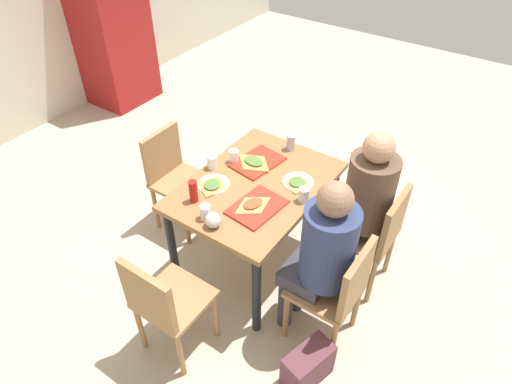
{
  "coord_description": "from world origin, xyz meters",
  "views": [
    {
      "loc": [
        -1.99,
        -1.36,
        2.71
      ],
      "look_at": [
        0.0,
        0.0,
        0.69
      ],
      "focal_mm": 31.64,
      "sensor_mm": 36.0,
      "label": 1
    }
  ],
  "objects": [
    {
      "name": "ground_plane",
      "position": [
        0.0,
        0.0,
        -0.01
      ],
      "size": [
        10.0,
        10.0,
        0.02
      ],
      "primitive_type": "cube",
      "color": "#B7A893"
    },
    {
      "name": "main_table",
      "position": [
        0.0,
        0.0,
        0.67
      ],
      "size": [
        1.16,
        0.84,
        0.77
      ],
      "color": "olive",
      "rests_on": "ground_plane"
    },
    {
      "name": "chair_near_left",
      "position": [
        -0.29,
        -0.8,
        0.51
      ],
      "size": [
        0.4,
        0.4,
        0.86
      ],
      "color": "#9E7247",
      "rests_on": "ground_plane"
    },
    {
      "name": "chair_near_right",
      "position": [
        0.29,
        -0.8,
        0.51
      ],
      "size": [
        0.4,
        0.4,
        0.86
      ],
      "color": "#9E7247",
      "rests_on": "ground_plane"
    },
    {
      "name": "chair_far_side",
      "position": [
        0.0,
        0.8,
        0.51
      ],
      "size": [
        0.4,
        0.4,
        0.86
      ],
      "color": "#9E7247",
      "rests_on": "ground_plane"
    },
    {
      "name": "chair_left_end",
      "position": [
        -0.96,
        0.0,
        0.51
      ],
      "size": [
        0.4,
        0.4,
        0.86
      ],
      "color": "#9E7247",
      "rests_on": "ground_plane"
    },
    {
      "name": "person_in_red",
      "position": [
        -0.29,
        -0.66,
        0.75
      ],
      "size": [
        0.32,
        0.42,
        1.27
      ],
      "color": "#383842",
      "rests_on": "ground_plane"
    },
    {
      "name": "person_in_brown_jacket",
      "position": [
        0.29,
        -0.66,
        0.75
      ],
      "size": [
        0.32,
        0.42,
        1.27
      ],
      "color": "#383842",
      "rests_on": "ground_plane"
    },
    {
      "name": "tray_red_near",
      "position": [
        -0.2,
        -0.15,
        0.77
      ],
      "size": [
        0.38,
        0.3,
        0.02
      ],
      "primitive_type": "cube",
      "rotation": [
        0.0,
        0.0,
        -0.1
      ],
      "color": "red",
      "rests_on": "main_table"
    },
    {
      "name": "tray_red_far",
      "position": [
        0.2,
        0.13,
        0.77
      ],
      "size": [
        0.39,
        0.31,
        0.02
      ],
      "primitive_type": "cube",
      "rotation": [
        0.0,
        0.0,
        -0.15
      ],
      "color": "red",
      "rests_on": "main_table"
    },
    {
      "name": "paper_plate_center",
      "position": [
        -0.17,
        0.23,
        0.77
      ],
      "size": [
        0.22,
        0.22,
        0.01
      ],
      "primitive_type": "cylinder",
      "color": "white",
      "rests_on": "main_table"
    },
    {
      "name": "paper_plate_near_edge",
      "position": [
        0.17,
        -0.23,
        0.77
      ],
      "size": [
        0.22,
        0.22,
        0.01
      ],
      "primitive_type": "cylinder",
      "color": "white",
      "rests_on": "main_table"
    },
    {
      "name": "pizza_slice_a",
      "position": [
        -0.21,
        -0.12,
        0.79
      ],
      "size": [
        0.23,
        0.19,
        0.02
      ],
      "color": "tan",
      "rests_on": "tray_red_near"
    },
    {
      "name": "pizza_slice_b",
      "position": [
        0.17,
        0.14,
        0.79
      ],
      "size": [
        0.19,
        0.24,
        0.02
      ],
      "color": "#C68C47",
      "rests_on": "tray_red_far"
    },
    {
      "name": "pizza_slice_c",
      "position": [
        -0.2,
        0.22,
        0.78
      ],
      "size": [
        0.22,
        0.2,
        0.02
      ],
      "color": "#C68C47",
      "rests_on": "paper_plate_center"
    },
    {
      "name": "pizza_slice_d",
      "position": [
        0.15,
        -0.24,
        0.78
      ],
      "size": [
        0.21,
        0.22,
        0.02
      ],
      "color": "#DBAD60",
      "rests_on": "paper_plate_near_edge"
    },
    {
      "name": "plastic_cup_a",
      "position": [
        -0.03,
        0.36,
        0.82
      ],
      "size": [
        0.07,
        0.07,
        0.1
      ],
      "primitive_type": "cylinder",
      "color": "white",
      "rests_on": "main_table"
    },
    {
      "name": "plastic_cup_b",
      "position": [
        0.03,
        -0.36,
        0.82
      ],
      "size": [
        0.07,
        0.07,
        0.1
      ],
      "primitive_type": "cylinder",
      "color": "white",
      "rests_on": "main_table"
    },
    {
      "name": "plastic_cup_c",
      "position": [
        -0.46,
        0.06,
        0.82
      ],
      "size": [
        0.07,
        0.07,
        0.1
      ],
      "primitive_type": "cylinder",
      "color": "white",
      "rests_on": "main_table"
    },
    {
      "name": "plastic_cup_d",
      "position": [
        0.12,
        0.27,
        0.82
      ],
      "size": [
        0.07,
        0.07,
        0.1
      ],
      "primitive_type": "cylinder",
      "color": "white",
      "rests_on": "main_table"
    },
    {
      "name": "soda_can",
      "position": [
        0.49,
        0.02,
        0.83
      ],
      "size": [
        0.07,
        0.07,
        0.12
      ],
      "primitive_type": "cylinder",
      "color": "#B7BCC6",
      "rests_on": "main_table"
    },
    {
      "name": "condiment_bottle",
      "position": [
        -0.38,
        0.23,
        0.85
      ],
      "size": [
        0.06,
        0.06,
        0.16
      ],
      "primitive_type": "cylinder",
      "color": "red",
      "rests_on": "main_table"
    },
    {
      "name": "foil_bundle",
      "position": [
        -0.49,
        -0.02,
        0.82
      ],
      "size": [
        0.1,
        0.1,
        0.1
      ],
      "primitive_type": "sphere",
      "color": "silver",
      "rests_on": "main_table"
    },
    {
      "name": "handbag",
      "position": [
        -0.64,
        -0.82,
        0.14
      ],
      "size": [
        0.35,
        0.24,
        0.28
      ],
      "primitive_type": "cube",
      "rotation": [
        0.0,
        0.0,
        -0.27
      ],
      "color": "#592D38",
      "rests_on": "ground_plane"
    },
    {
      "name": "drink_fridge",
      "position": [
        1.27,
        2.85,
        0.95
      ],
      "size": [
        0.7,
        0.6,
        1.9
      ],
      "primitive_type": "cube",
      "color": "maroon",
      "rests_on": "ground_plane"
    }
  ]
}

